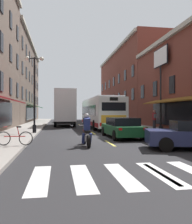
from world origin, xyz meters
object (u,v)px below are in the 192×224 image
Objects in this scene: billboard_sign at (161,66)px; motorcycle_rider at (87,132)px; transit_bus at (100,113)px; sedan_mid at (62,118)px; box_truck at (64,108)px; pedestrian_mid at (125,117)px; pedestrian_near at (154,119)px; bicycle_near at (15,138)px; street_lamp_twin at (34,91)px; sedan_near at (122,127)px.

motorcycle_rider is at bearing -130.56° from billboard_sign.
transit_bus is 15.86m from sedan_mid.
billboard_sign reaches higher than box_truck.
transit_bus is 8.53m from pedestrian_mid.
pedestrian_near is (7.87, -8.92, -1.09)m from box_truck.
transit_bus is 6.38m from pedestrian_near.
bicycle_near is (-11.92, -10.09, -5.71)m from billboard_sign.
billboard_sign is 5.46m from pedestrian_near.
billboard_sign is at bearing -63.74° from sedan_mid.
pedestrian_near reaches higher than bicycle_near.
pedestrian_near reaches higher than sedan_mid.
motorcycle_rider is 0.35× the size of street_lamp_twin.
sedan_mid reaches higher than sedan_near.
motorcycle_rider is 1.16× the size of pedestrian_near.
sedan_mid is at bearing 116.26° from billboard_sign.
billboard_sign is at bearing -31.74° from transit_bus.
billboard_sign reaches higher than motorcycle_rider.
transit_bus is at bearing 148.26° from billboard_sign.
sedan_near is at bearing -28.45° from street_lamp_twin.
transit_bus is 9.81m from sedan_near.
sedan_mid is at bearing 83.60° from street_lamp_twin.
bicycle_near is at bearing -139.75° from billboard_sign.
transit_bus is 5.57m from box_truck.
transit_bus is 2.56× the size of sedan_near.
transit_bus reaches higher than sedan_mid.
box_truck reaches higher than sedan_mid.
box_truck is 11.34m from sedan_mid.
street_lamp_twin is (-6.03, 3.27, 2.68)m from sedan_near.
motorcycle_rider is at bearing -88.44° from sedan_mid.
transit_bus is 6.80× the size of pedestrian_mid.
box_truck reaches higher than bicycle_near.
street_lamp_twin reaches higher than box_truck.
sedan_mid is at bearing 103.95° from transit_bus.
motorcycle_rider is 11.10m from pedestrian_near.
sedan_near reaches higher than bicycle_near.
transit_bus is 2.06× the size of street_lamp_twin.
motorcycle_rider is 7.93m from street_lamp_twin.
motorcycle_rider is (-3.04, -13.23, -0.96)m from transit_bus.
pedestrian_near reaches higher than sedan_near.
box_truck is (-9.12, 7.47, -4.03)m from billboard_sign.
billboard_sign is 0.94× the size of box_truck.
sedan_mid is at bearing 98.10° from sedan_near.
street_lamp_twin is (-10.43, -1.70, 2.28)m from pedestrian_near.
sedan_mid is 2.51× the size of pedestrian_near.
sedan_mid is at bearing 107.91° from pedestrian_near.
street_lamp_twin is (-11.08, -13.51, 2.31)m from pedestrian_mid.
sedan_mid reaches higher than bicycle_near.
motorcycle_rider is at bearing -134.17° from pedestrian_near.
billboard_sign is 21.58m from sedan_mid.
box_truck is 11.94m from pedestrian_near.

